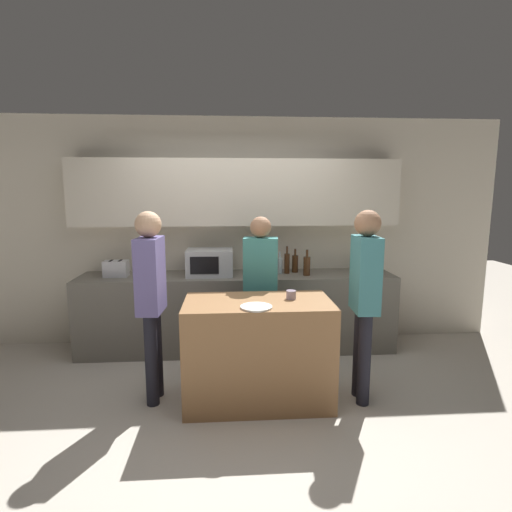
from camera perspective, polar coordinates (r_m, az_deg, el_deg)
The scene contains 17 objects.
ground_plane at distance 3.62m, azimuth -1.98°, elevation -21.32°, with size 14.00×14.00×0.00m, color beige.
back_wall at distance 4.79m, azimuth -2.77°, elevation 5.60°, with size 6.40×0.40×2.70m.
back_counter at distance 4.72m, azimuth -2.59°, elevation -7.98°, with size 3.60×0.62×0.89m.
kitchen_island at distance 3.59m, azimuth 0.28°, elevation -13.43°, with size 1.27×0.67×0.91m.
microwave at distance 4.58m, azimuth -6.62°, elevation -0.90°, with size 0.52×0.39×0.30m.
toaster at distance 4.76m, azimuth -19.37°, elevation -1.71°, with size 0.26×0.16×0.18m.
potted_plant at distance 4.80m, azimuth 14.25°, elevation -0.06°, with size 0.14×0.14×0.39m.
bottle_0 at distance 4.58m, azimuth 2.29°, elevation -1.33°, with size 0.08×0.08×0.29m.
bottle_1 at distance 4.68m, azimuth 3.40°, elevation -1.30°, with size 0.06×0.06×0.25m.
bottle_2 at distance 4.67m, azimuth 4.44°, elevation -0.99°, with size 0.06×0.06×0.32m.
bottle_3 at distance 4.75m, azimuth 5.60°, elevation -1.04°, with size 0.07×0.07×0.28m.
bottle_4 at distance 4.58m, azimuth 7.27°, elevation -1.36°, with size 0.08×0.08×0.30m.
plate_on_island at distance 3.24m, azimuth 0.04°, elevation -7.29°, with size 0.26×0.26×0.01m.
cup_0 at distance 3.51m, azimuth 5.04°, elevation -5.54°, with size 0.09×0.09×0.08m.
person_left at distance 3.54m, azimuth -14.77°, elevation -4.81°, with size 0.22×0.35×1.68m.
person_center at distance 3.55m, azimuth 15.27°, elevation -4.66°, with size 0.22×0.35×1.69m.
person_right at distance 4.01m, azimuth 0.66°, elevation -3.66°, with size 0.36×0.23×1.60m.
Camera 1 is at (-0.10, -3.11, 1.84)m, focal length 28.00 mm.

